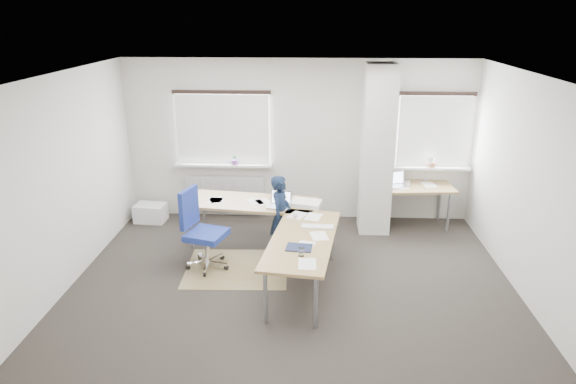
{
  "coord_description": "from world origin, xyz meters",
  "views": [
    {
      "loc": [
        0.25,
        -6.18,
        3.52
      ],
      "look_at": [
        -0.1,
        0.9,
        1.02
      ],
      "focal_mm": 32.0,
      "sensor_mm": 36.0,
      "label": 1
    }
  ],
  "objects_px": {
    "task_chair": "(204,246)",
    "desk_main": "(278,220)",
    "desk_side": "(411,188)",
    "person": "(281,216)"
  },
  "relations": [
    {
      "from": "task_chair",
      "to": "person",
      "type": "height_order",
      "value": "person"
    },
    {
      "from": "desk_main",
      "to": "person",
      "type": "relative_size",
      "value": 2.31
    },
    {
      "from": "task_chair",
      "to": "desk_main",
      "type": "bearing_deg",
      "value": 24.16
    },
    {
      "from": "person",
      "to": "task_chair",
      "type": "bearing_deg",
      "value": 130.25
    },
    {
      "from": "desk_side",
      "to": "person",
      "type": "relative_size",
      "value": 1.16
    },
    {
      "from": "desk_main",
      "to": "person",
      "type": "xyz_separation_m",
      "value": [
        0.02,
        0.34,
        -0.07
      ]
    },
    {
      "from": "desk_main",
      "to": "desk_side",
      "type": "distance_m",
      "value": 2.67
    },
    {
      "from": "desk_side",
      "to": "task_chair",
      "type": "xyz_separation_m",
      "value": [
        -3.22,
        -1.7,
        -0.36
      ]
    },
    {
      "from": "desk_main",
      "to": "desk_side",
      "type": "xyz_separation_m",
      "value": [
        2.17,
        1.56,
        -0.01
      ]
    },
    {
      "from": "desk_side",
      "to": "person",
      "type": "distance_m",
      "value": 2.47
    }
  ]
}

